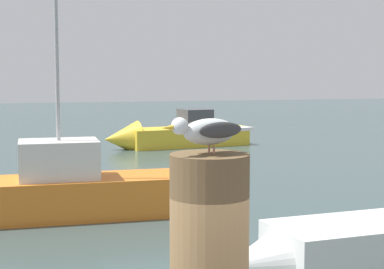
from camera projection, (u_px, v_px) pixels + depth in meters
seagull at (208, 130)px, 2.33m from camera, size 0.39×0.20×0.14m
boat_orange at (107, 189)px, 12.97m from camera, size 6.09×1.54×4.63m
boat_yellow at (171, 135)px, 24.78m from camera, size 6.10×2.35×1.75m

